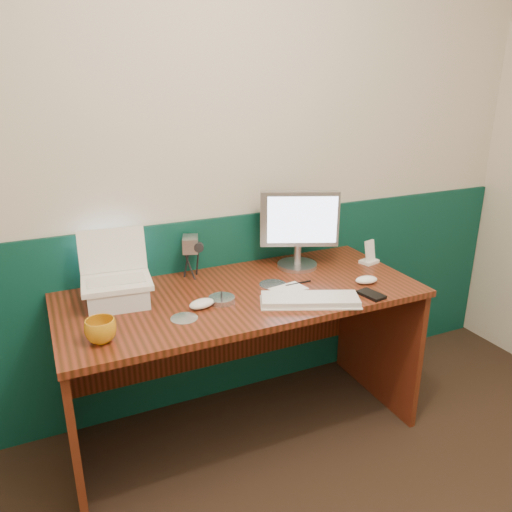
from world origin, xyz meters
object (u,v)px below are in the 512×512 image
desk (243,365)px  monitor (298,230)px  laptop (114,259)px  mug (101,331)px  keyboard (310,300)px  camcorder (191,258)px

desk → monitor: (0.38, 0.18, 0.57)m
laptop → monitor: monitor is taller
laptop → mug: bearing=-104.8°
keyboard → camcorder: camcorder is taller
laptop → keyboard: (0.74, -0.33, -0.19)m
laptop → monitor: size_ratio=0.74×
desk → monitor: 0.70m
monitor → mug: monitor is taller
camcorder → mug: bearing=-117.5°
desk → laptop: 0.79m
keyboard → mug: bearing=-158.7°
desk → mug: 0.79m
keyboard → camcorder: size_ratio=2.16×
desk → monitor: monitor is taller
keyboard → camcorder: bearing=150.2°
desk → camcorder: (-0.15, 0.26, 0.47)m
desk → camcorder: bearing=119.6°
mug → camcorder: bearing=43.4°
desk → monitor: bearing=24.9°
keyboard → mug: size_ratio=3.62×
keyboard → camcorder: 0.62m
mug → keyboard: bearing=-1.9°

